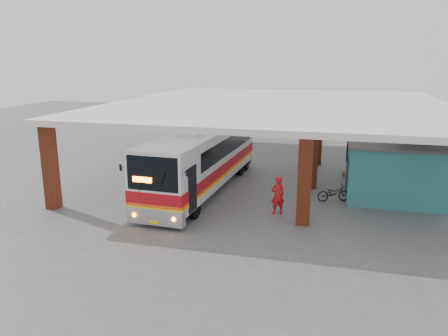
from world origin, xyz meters
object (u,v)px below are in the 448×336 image
pedestrian (278,195)px  red_chair (348,171)px  coach_bus (203,158)px  motorcycle (333,193)px

pedestrian → red_chair: size_ratio=2.29×
coach_bus → motorcycle: bearing=0.7°
motorcycle → red_chair: bearing=-29.6°
motorcycle → pedestrian: size_ratio=0.92×
motorcycle → pedestrian: bearing=114.1°
coach_bus → motorcycle: coach_bus is taller
motorcycle → pedestrian: (-2.64, -2.65, 0.49)m
motorcycle → pedestrian: pedestrian is taller
red_chair → motorcycle: bearing=-100.5°
coach_bus → motorcycle: size_ratio=7.51×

